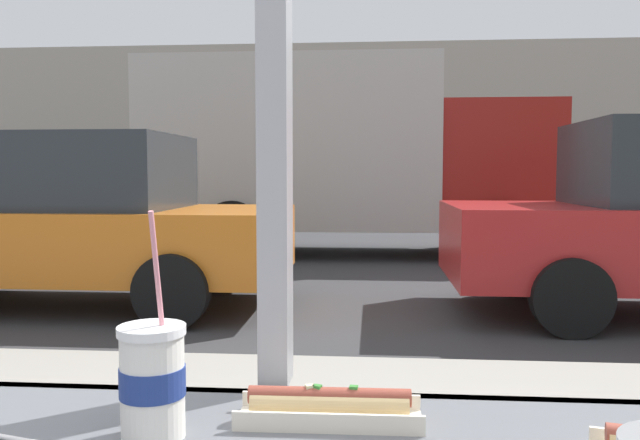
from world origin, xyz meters
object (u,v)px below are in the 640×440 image
Objects in this scene: hotdog_tray_far at (329,406)px; parked_car_orange at (65,220)px; soda_cup_right at (153,379)px; box_truck at (337,152)px.

hotdog_tray_far is 5.91m from parked_car_orange.
soda_cup_right is 5.86m from parked_car_orange.
soda_cup_right is at bearing -88.36° from box_truck.
parked_car_orange reaches higher than soda_cup_right.
parked_car_orange is 4.90m from box_truck.
soda_cup_right is at bearing -62.45° from parked_car_orange.
box_truck reaches higher than hotdog_tray_far.
soda_cup_right is at bearing -163.01° from hotdog_tray_far.
box_truck is at bearing 93.10° from hotdog_tray_far.
soda_cup_right is 1.16× the size of hotdog_tray_far.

